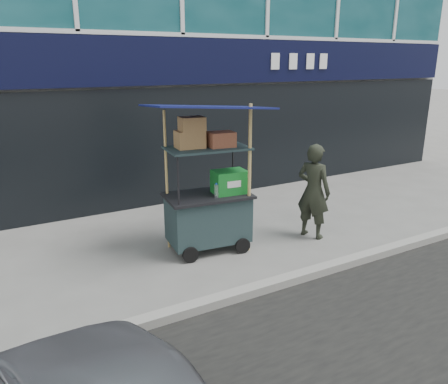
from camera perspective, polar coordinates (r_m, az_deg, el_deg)
ground at (r=6.48m, az=9.95°, el=-10.21°), size 80.00×80.00×0.00m
curb at (r=6.32m, az=11.14°, el=-10.40°), size 80.00×0.18×0.12m
vendor_cart at (r=6.83m, az=-1.97°, el=-1.00°), size 1.87×1.42×2.36m
vendor_man at (r=7.48m, az=11.61°, el=0.10°), size 0.58×0.69×1.62m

